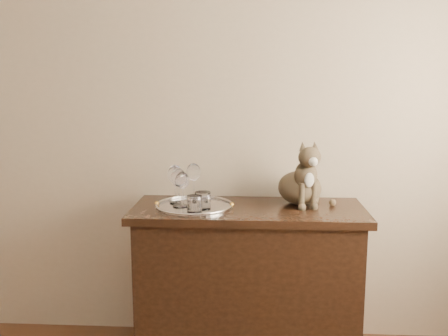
# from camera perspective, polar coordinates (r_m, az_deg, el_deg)

# --- Properties ---
(wall_back) EXTENTS (4.00, 0.10, 2.70)m
(wall_back) POSITION_cam_1_polar(r_m,az_deg,el_deg) (2.89, -9.12, 6.93)
(wall_back) COLOR tan
(wall_back) RESTS_ON ground
(sideboard) EXTENTS (1.20, 0.50, 0.85)m
(sideboard) POSITION_cam_1_polar(r_m,az_deg,el_deg) (2.73, 2.71, -13.20)
(sideboard) COLOR black
(sideboard) RESTS_ON ground
(tray) EXTENTS (0.40, 0.40, 0.01)m
(tray) POSITION_cam_1_polar(r_m,az_deg,el_deg) (2.59, -3.41, -4.42)
(tray) COLOR silver
(tray) RESTS_ON sideboard
(wine_glass_a) EXTENTS (0.08, 0.08, 0.20)m
(wine_glass_a) POSITION_cam_1_polar(r_m,az_deg,el_deg) (2.63, -5.59, -1.84)
(wine_glass_a) COLOR white
(wine_glass_a) RESTS_ON tray
(wine_glass_b) EXTENTS (0.08, 0.08, 0.20)m
(wine_glass_b) POSITION_cam_1_polar(r_m,az_deg,el_deg) (2.68, -3.49, -1.60)
(wine_glass_b) COLOR white
(wine_glass_b) RESTS_ON tray
(wine_glass_c) EXTENTS (0.08, 0.08, 0.20)m
(wine_glass_c) POSITION_cam_1_polar(r_m,az_deg,el_deg) (2.56, -5.23, -2.24)
(wine_glass_c) COLOR white
(wine_glass_c) RESTS_ON tray
(wine_glass_d) EXTENTS (0.07, 0.07, 0.18)m
(wine_glass_d) POSITION_cam_1_polar(r_m,az_deg,el_deg) (2.56, -4.74, -2.45)
(wine_glass_d) COLOR silver
(wine_glass_d) RESTS_ON tray
(tumbler_a) EXTENTS (0.08, 0.08, 0.09)m
(tumbler_a) POSITION_cam_1_polar(r_m,az_deg,el_deg) (2.51, -2.43, -3.75)
(tumbler_a) COLOR white
(tumbler_a) RESTS_ON tray
(tumbler_b) EXTENTS (0.07, 0.07, 0.08)m
(tumbler_b) POSITION_cam_1_polar(r_m,az_deg,el_deg) (2.46, -3.40, -4.12)
(tumbler_b) COLOR silver
(tumbler_b) RESTS_ON tray
(cat) EXTENTS (0.41, 0.40, 0.35)m
(cat) POSITION_cam_1_polar(r_m,az_deg,el_deg) (2.66, 8.68, -0.41)
(cat) COLOR #4E3E2E
(cat) RESTS_ON sideboard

